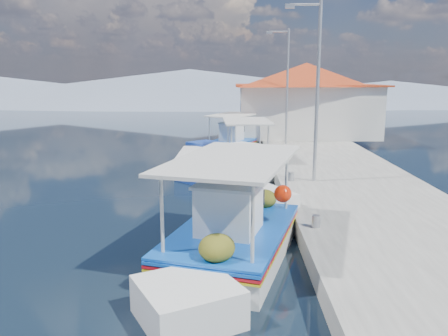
{
  "coord_description": "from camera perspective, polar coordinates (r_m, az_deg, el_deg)",
  "views": [
    {
      "loc": [
        1.84,
        -13.52,
        4.05
      ],
      "look_at": [
        1.51,
        0.22,
        1.3
      ],
      "focal_mm": 36.56,
      "sensor_mm": 36.0,
      "label": 1
    }
  ],
  "objects": [
    {
      "name": "ground",
      "position": [
        14.23,
        -6.14,
        -5.29
      ],
      "size": [
        160.0,
        160.0,
        0.0
      ],
      "primitive_type": "plane",
      "color": "black",
      "rests_on": "ground"
    },
    {
      "name": "quay",
      "position": [
        20.3,
        12.88,
        0.24
      ],
      "size": [
        5.0,
        44.0,
        0.5
      ],
      "primitive_type": "cube",
      "color": "#ADAAA2",
      "rests_on": "ground"
    },
    {
      "name": "bollards",
      "position": [
        19.18,
        7.22,
        1.01
      ],
      "size": [
        0.2,
        17.2,
        0.3
      ],
      "color": "#A5A8AD",
      "rests_on": "quay"
    },
    {
      "name": "main_caique",
      "position": [
        10.44,
        1.04,
        -8.58
      ],
      "size": [
        3.66,
        7.57,
        2.59
      ],
      "rotation": [
        0.0,
        0.0,
        0.27
      ],
      "color": "white",
      "rests_on": "ground"
    },
    {
      "name": "caique_green_canopy",
      "position": [
        20.3,
        2.83,
        0.84
      ],
      "size": [
        2.19,
        6.51,
        2.44
      ],
      "rotation": [
        0.0,
        0.0,
        -0.06
      ],
      "color": "white",
      "rests_on": "ground"
    },
    {
      "name": "caique_blue_hull",
      "position": [
        20.41,
        -2.84,
        0.75
      ],
      "size": [
        1.94,
        6.53,
        1.16
      ],
      "rotation": [
        0.0,
        0.0,
        -0.0
      ],
      "color": "#193A9A",
      "rests_on": "ground"
    },
    {
      "name": "caique_far",
      "position": [
        25.17,
        1.14,
        3.03
      ],
      "size": [
        3.5,
        6.03,
        2.28
      ],
      "rotation": [
        0.0,
        0.0,
        0.39
      ],
      "color": "white",
      "rests_on": "ground"
    },
    {
      "name": "harbor_building",
      "position": [
        28.88,
        10.16,
        8.62
      ],
      "size": [
        10.49,
        10.49,
        4.4
      ],
      "color": "silver",
      "rests_on": "quay"
    },
    {
      "name": "lamp_post_near",
      "position": [
        15.75,
        11.31,
        10.38
      ],
      "size": [
        1.21,
        0.14,
        6.0
      ],
      "color": "#A5A8AD",
      "rests_on": "quay"
    },
    {
      "name": "lamp_post_far",
      "position": [
        24.67,
        7.72,
        10.76
      ],
      "size": [
        1.21,
        0.14,
        6.0
      ],
      "color": "#A5A8AD",
      "rests_on": "quay"
    },
    {
      "name": "mountain_ridge",
      "position": [
        69.71,
        5.31,
        9.63
      ],
      "size": [
        171.4,
        96.0,
        5.5
      ],
      "color": "gray",
      "rests_on": "ground"
    }
  ]
}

